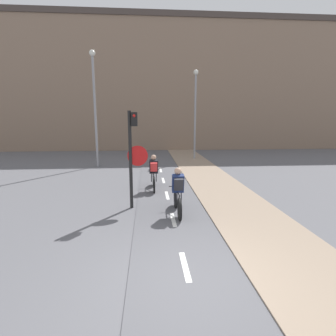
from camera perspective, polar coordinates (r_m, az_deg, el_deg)
The scene contains 9 objects.
ground_plane at distance 5.31m, azimuth 4.54°, elevation -23.53°, with size 120.00×120.00×0.00m, color #5B5B60.
bike_lane at distance 5.30m, azimuth 4.53°, elevation -23.41°, with size 2.27×60.00×0.02m.
sidewalk_strip at distance 6.07m, azimuth 28.40°, elevation -19.85°, with size 2.40×60.00×0.05m.
building_row_background at distance 27.27m, azimuth -2.99°, elevation 17.31°, with size 60.00×5.20×12.15m.
traffic_light_pole at distance 8.62m, azimuth -7.67°, elevation 4.08°, with size 0.67×0.25×3.23m.
street_lamp_far at distance 16.87m, azimuth -15.72°, elevation 14.57°, with size 0.36×0.36×6.91m.
street_lamp_sidewalk at distance 19.37m, azimuth 5.96°, elevation 13.45°, with size 0.36×0.36×6.33m.
cyclist_near at distance 8.20m, azimuth 2.15°, elevation -5.33°, with size 0.46×1.78×1.50m.
cyclist_far at distance 11.00m, azimuth -3.12°, elevation -1.16°, with size 0.46×1.74×1.49m.
Camera 1 is at (-0.72, -4.32, 2.99)m, focal length 28.00 mm.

